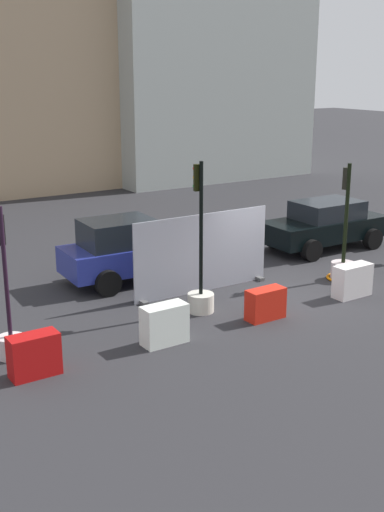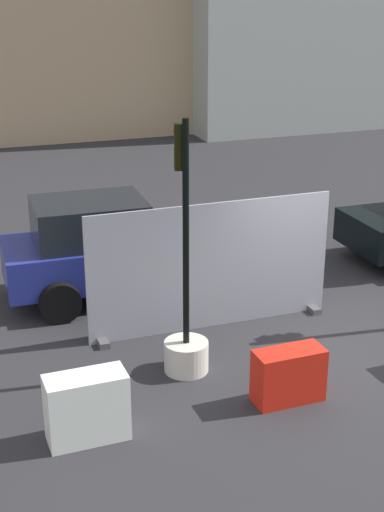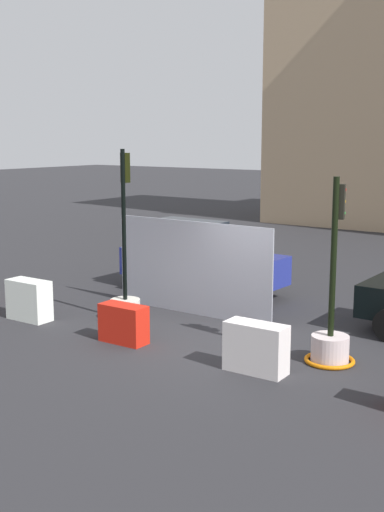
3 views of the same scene
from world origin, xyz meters
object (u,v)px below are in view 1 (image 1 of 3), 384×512
at_px(traffic_light_1, 201,285).
at_px(construction_barrier_1, 164,324).
at_px(traffic_light_0, 10,330).
at_px(construction_barrier_0, 34,355).
at_px(car_blue_estate, 133,250).
at_px(car_black_sedan, 325,224).
at_px(construction_barrier_3, 352,281).
at_px(traffic_light_2, 343,262).
at_px(construction_barrier_2, 266,304).

bearing_deg(traffic_light_1, construction_barrier_1, -144.78).
relative_size(traffic_light_0, construction_barrier_0, 3.26).
bearing_deg(car_blue_estate, car_black_sedan, -3.17).
xyz_separation_m(construction_barrier_1, construction_barrier_3, (5.76, 0.02, -0.01)).
bearing_deg(car_blue_estate, traffic_light_2, -31.62).
relative_size(construction_barrier_1, construction_barrier_3, 0.94).
bearing_deg(construction_barrier_2, traffic_light_0, 168.92).
height_order(traffic_light_0, construction_barrier_1, traffic_light_0).
height_order(traffic_light_1, car_blue_estate, traffic_light_1).
bearing_deg(car_black_sedan, car_blue_estate, 176.83).
xyz_separation_m(car_black_sedan, car_blue_estate, (-6.97, 0.39, 0.06)).
distance_m(traffic_light_1, construction_barrier_3, 4.20).
bearing_deg(traffic_light_0, construction_barrier_0, -83.68).
height_order(traffic_light_2, construction_barrier_0, traffic_light_2).
relative_size(traffic_light_2, construction_barrier_0, 3.36).
height_order(construction_barrier_1, car_black_sedan, car_black_sedan).
relative_size(traffic_light_2, construction_barrier_1, 3.25).
relative_size(traffic_light_1, construction_barrier_0, 3.78).
height_order(construction_barrier_1, car_blue_estate, car_blue_estate).
xyz_separation_m(traffic_light_0, traffic_light_2, (9.67, 0.11, -0.09)).
bearing_deg(traffic_light_1, car_black_sedan, 22.18).
xyz_separation_m(traffic_light_2, construction_barrier_1, (-6.60, -1.22, -0.06)).
bearing_deg(construction_barrier_0, traffic_light_1, 14.57).
height_order(traffic_light_1, traffic_light_2, traffic_light_1).
xyz_separation_m(traffic_light_0, construction_barrier_0, (0.12, -1.10, -0.16)).
xyz_separation_m(construction_barrier_1, car_black_sedan, (8.48, 3.98, 0.38)).
distance_m(traffic_light_1, car_black_sedan, 7.27).
relative_size(construction_barrier_0, construction_barrier_3, 0.91).
distance_m(traffic_light_0, construction_barrier_0, 1.12).
distance_m(traffic_light_2, construction_barrier_1, 6.72).
height_order(construction_barrier_1, construction_barrier_3, construction_barrier_1).
xyz_separation_m(traffic_light_2, car_black_sedan, (1.87, 2.75, 0.31)).
bearing_deg(construction_barrier_1, construction_barrier_0, 179.78).
distance_m(traffic_light_2, construction_barrier_2, 4.01).
distance_m(construction_barrier_1, car_black_sedan, 9.37).
xyz_separation_m(construction_barrier_1, car_blue_estate, (1.50, 4.36, 0.44)).
xyz_separation_m(construction_barrier_0, construction_barrier_1, (2.95, -0.01, 0.01)).
distance_m(construction_barrier_1, construction_barrier_3, 5.76).
height_order(traffic_light_0, construction_barrier_2, traffic_light_0).
height_order(construction_barrier_2, car_blue_estate, car_blue_estate).
bearing_deg(car_blue_estate, traffic_light_0, -144.62).
relative_size(construction_barrier_0, construction_barrier_2, 1.01).
relative_size(construction_barrier_0, car_blue_estate, 0.23).
bearing_deg(traffic_light_0, traffic_light_2, 0.63).
relative_size(construction_barrier_1, car_black_sedan, 0.24).
bearing_deg(car_blue_estate, traffic_light_1, -85.58).
bearing_deg(construction_barrier_0, construction_barrier_1, -0.22).
height_order(traffic_light_0, traffic_light_2, traffic_light_2).
distance_m(traffic_light_0, traffic_light_2, 9.67).
xyz_separation_m(traffic_light_0, construction_barrier_1, (3.07, -1.12, -0.15)).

